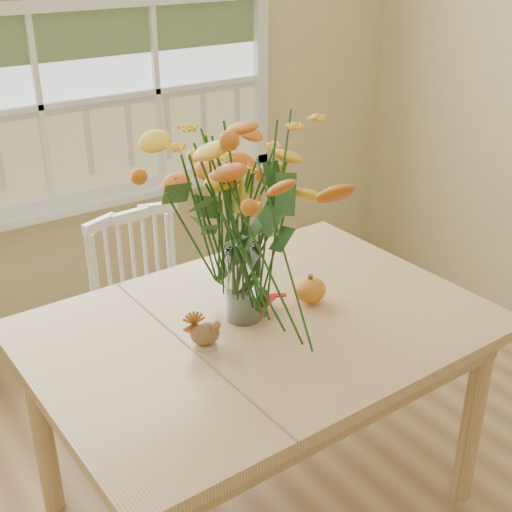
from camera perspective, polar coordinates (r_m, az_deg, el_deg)
wall_back at (r=3.08m, az=-18.28°, el=15.45°), size 4.00×0.02×2.70m
window at (r=3.02m, az=-18.55°, el=18.73°), size 2.42×0.12×1.74m
dining_table at (r=2.17m, az=0.30°, el=-7.62°), size 1.40×1.02×0.74m
windsor_chair at (r=2.74m, az=-9.01°, el=-4.38°), size 0.42×0.40×0.85m
flower_vase at (r=1.98m, az=-1.13°, el=4.04°), size 0.52×0.52×0.61m
pumpkin at (r=2.22m, az=4.51°, el=-2.91°), size 0.10×0.10×0.08m
turkey_figurine at (r=1.99m, az=-4.28°, el=-6.50°), size 0.10×0.09×0.11m
dark_gourd at (r=2.18m, az=0.10°, el=-3.51°), size 0.13×0.08×0.07m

